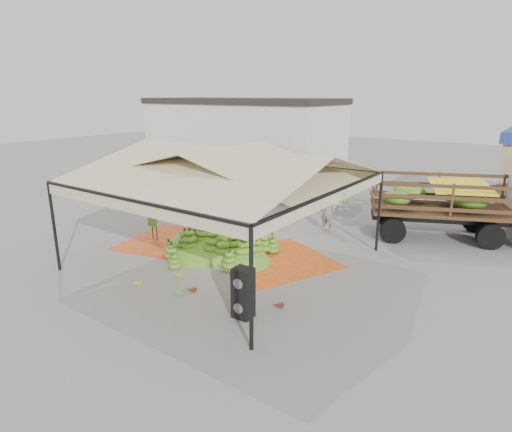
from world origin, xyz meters
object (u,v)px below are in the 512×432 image
Objects in this scene: speaker_stack at (243,293)px; truck_right at (477,201)px; banana_heap at (219,239)px; truck_left at (294,178)px; vendor at (328,211)px.

truck_right is (3.77, 10.47, 0.88)m from speaker_stack.
banana_heap is 3.68× the size of speaker_stack.
vendor is at bearing -49.81° from truck_left.
truck_left reaches higher than speaker_stack.
vendor is at bearing 65.67° from banana_heap.
speaker_stack is 0.23× the size of truck_left.
truck_left is (-4.09, 4.11, 0.34)m from vendor.
banana_heap is at bearing 68.52° from vendor.
speaker_stack is at bearing 103.54° from vendor.
banana_heap is 0.65× the size of truck_right.
truck_right is at bearing -14.29° from truck_left.
banana_heap is 9.04m from truck_left.
banana_heap is 5.15m from vendor.
truck_right reaches higher than speaker_stack.
banana_heap is at bearing 135.63° from speaker_stack.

